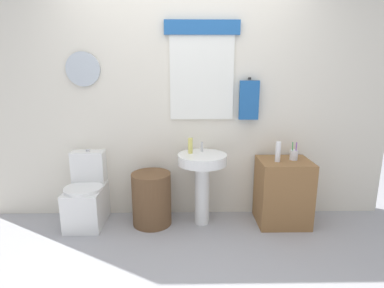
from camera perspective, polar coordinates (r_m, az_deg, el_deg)
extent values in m
plane|color=#A3A3A8|center=(2.66, -1.54, -22.87)|extent=(8.00, 8.00, 0.00)
cube|color=silver|center=(3.31, -1.51, 8.63)|extent=(4.40, 0.10, 2.60)
cube|color=white|center=(3.24, 1.81, 12.13)|extent=(0.65, 0.03, 0.85)
cube|color=#235BA3|center=(3.25, 1.89, 20.73)|extent=(0.75, 0.04, 0.14)
cylinder|color=silver|center=(3.39, -19.47, 12.91)|extent=(0.34, 0.03, 0.34)
cylinder|color=black|center=(3.28, 10.57, 11.81)|extent=(0.02, 0.06, 0.02)
cube|color=#235BA3|center=(3.28, 10.48, 7.95)|extent=(0.20, 0.05, 0.40)
cube|color=white|center=(3.46, -18.85, -10.77)|extent=(0.36, 0.50, 0.40)
cylinder|color=white|center=(3.33, -19.44, -7.78)|extent=(0.38, 0.38, 0.03)
cube|color=white|center=(3.48, -18.47, -4.02)|extent=(0.34, 0.18, 0.34)
cylinder|color=silver|center=(3.43, -18.70, -1.11)|extent=(0.04, 0.04, 0.02)
cylinder|color=brown|center=(3.29, -7.45, -9.98)|extent=(0.40, 0.40, 0.55)
cylinder|color=white|center=(3.25, 1.86, -9.20)|extent=(0.15, 0.15, 0.65)
cylinder|color=white|center=(3.13, 1.91, -2.82)|extent=(0.50, 0.50, 0.10)
cylinder|color=silver|center=(3.22, 1.82, -0.51)|extent=(0.03, 0.03, 0.10)
cube|color=olive|center=(3.39, 16.42, -8.48)|extent=(0.52, 0.44, 0.69)
cylinder|color=#DBD166|center=(3.14, -0.31, -0.31)|extent=(0.05, 0.05, 0.16)
cylinder|color=white|center=(3.19, 15.59, -1.38)|extent=(0.05, 0.05, 0.20)
cylinder|color=silver|center=(3.32, 18.27, -1.95)|extent=(0.08, 0.08, 0.10)
cylinder|color=purple|center=(3.31, 18.62, -1.20)|extent=(0.01, 0.03, 0.18)
cylinder|color=green|center=(3.30, 18.05, -1.22)|extent=(0.01, 0.02, 0.18)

